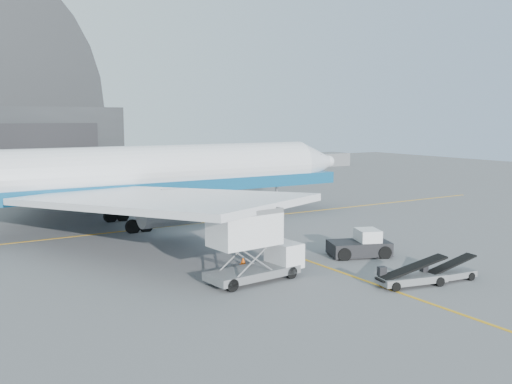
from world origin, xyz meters
TOP-DOWN VIEW (x-y plane):
  - ground at (0.00, 0.00)m, footprint 200.00×200.00m
  - taxi_lines at (0.00, 12.67)m, footprint 80.00×42.12m
  - distant_bldg_a at (38.00, 72.00)m, footprint 14.00×8.00m
  - distant_bldg_b at (55.00, 68.00)m, footprint 8.00×6.00m
  - airliner at (-6.87, 22.09)m, footprint 51.33×49.78m
  - catering_truck at (-6.28, -0.22)m, footprint 6.74×3.04m
  - pushback_tug at (4.35, 1.23)m, footprint 5.12×4.00m
  - belt_loader_a at (4.53, -6.78)m, footprint 4.17×1.79m
  - belt_loader_b at (1.65, -6.33)m, footprint 4.81×2.42m
  - traffic_cone at (-4.61, 3.72)m, footprint 0.41×0.41m

SIDE VIEW (x-z plane):
  - ground at x=0.00m, z-range 0.00..0.00m
  - distant_bldg_a at x=38.00m, z-range -2.00..2.00m
  - distant_bldg_b at x=55.00m, z-range -1.40..1.40m
  - taxi_lines at x=0.00m, z-range 0.00..0.02m
  - traffic_cone at x=-4.61m, z-range -0.02..0.58m
  - belt_loader_a at x=4.53m, z-range -0.30..1.26m
  - belt_loader_b at x=1.65m, z-range -0.34..1.45m
  - pushback_tug at x=4.35m, z-range -0.26..1.83m
  - catering_truck at x=-6.28m, z-range 0.03..4.53m
  - airliner at x=-6.87m, z-range -3.97..14.05m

